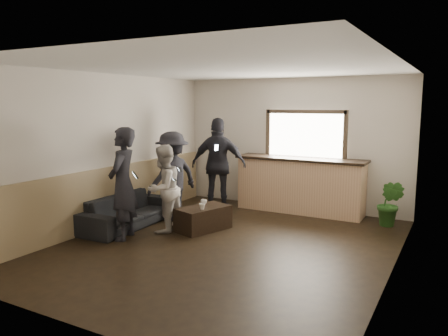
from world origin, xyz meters
The scene contains 12 objects.
ground centered at (0.00, 0.00, 0.00)m, with size 5.00×6.00×0.01m, color black.
room_shell centered at (-0.74, 0.00, 1.47)m, with size 5.01×6.01×2.80m.
bar_counter centered at (0.30, 2.70, 0.64)m, with size 2.70×0.68×2.13m.
sofa centered at (-2.14, 0.10, 0.29)m, with size 2.00×0.78×0.58m, color black.
coffee_table centered at (-0.78, 0.57, 0.21)m, with size 0.53×0.95×0.42m, color black.
cup_a centered at (-0.88, 0.76, 0.47)m, with size 0.11×0.11×0.09m, color silver.
cup_b centered at (-0.70, 0.41, 0.47)m, with size 0.11×0.11×0.10m, color silver.
potted_plant centered at (2.13, 2.42, 0.43)m, with size 0.48×0.38×0.87m, color #2D6623.
person_a centered at (-1.69, -0.49, 0.94)m, with size 0.66×0.80×1.88m.
person_b centered at (-1.35, 0.16, 0.77)m, with size 0.60×0.76×1.55m.
person_c centered at (-1.69, 0.92, 0.86)m, with size 0.93×1.25×1.73m.
person_d centered at (-1.25, 1.97, 0.98)m, with size 1.25×0.82×1.97m.
Camera 1 is at (3.23, -5.94, 2.27)m, focal length 35.00 mm.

